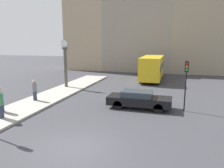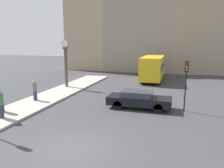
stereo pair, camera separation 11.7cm
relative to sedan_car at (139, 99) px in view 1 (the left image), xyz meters
The scene contains 10 objects.
ground_plane 7.37m from the sedan_car, 104.71° to the right, with size 120.00×120.00×0.00m, color #38383D.
sidewalk_corner 8.43m from the sedan_car, 165.85° to the left, with size 3.10×22.30×0.15m, color #A39E93.
building_row 22.63m from the sedan_car, 95.66° to the left, with size 29.11×5.00×16.09m.
sedan_car is the anchor object (origin of this frame).
bus_distant 12.48m from the sedan_car, 91.47° to the left, with size 2.48×7.58×3.08m.
traffic_light_far 3.77m from the sedan_car, ahead, with size 0.26×0.24×3.59m.
street_clock 10.26m from the sedan_car, 149.62° to the left, with size 0.81×0.43×4.97m.
pedestrian_blue_stripe 9.72m from the sedan_car, 156.17° to the right, with size 0.40×0.40×1.73m.
pedestrian_green_hoodie 9.40m from the sedan_car, 148.09° to the right, with size 0.42×0.42×1.84m.
pedestrian_grey_jacket 8.53m from the sedan_car, behind, with size 0.36×0.36×1.71m.
Camera 1 is at (4.32, -8.60, 4.90)m, focal length 35.00 mm.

